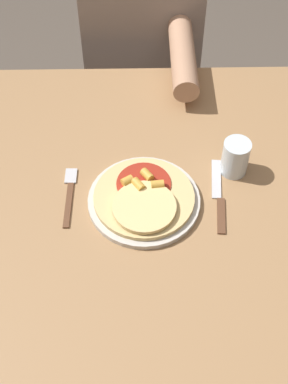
{
  "coord_description": "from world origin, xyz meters",
  "views": [
    {
      "loc": [
        -0.04,
        -0.76,
        1.75
      ],
      "look_at": [
        -0.03,
        -0.01,
        0.79
      ],
      "focal_mm": 50.0,
      "sensor_mm": 36.0,
      "label": 1
    }
  ],
  "objects_px": {
    "pizza": "(144,198)",
    "knife": "(219,197)",
    "fork": "(69,193)",
    "person_diner": "(143,50)",
    "dining_table": "(157,224)",
    "drinking_glass": "(235,157)",
    "plate": "(144,201)"
  },
  "relations": [
    {
      "from": "dining_table",
      "to": "fork",
      "type": "xyz_separation_m",
      "value": [
        -0.21,
        0.02,
        0.1
      ]
    },
    {
      "from": "plate",
      "to": "person_diner",
      "type": "distance_m",
      "value": 0.72
    },
    {
      "from": "dining_table",
      "to": "pizza",
      "type": "height_order",
      "value": "pizza"
    },
    {
      "from": "fork",
      "to": "plate",
      "type": "bearing_deg",
      "value": -9.77
    },
    {
      "from": "plate",
      "to": "pizza",
      "type": "xyz_separation_m",
      "value": [
        -0.0,
        -0.0,
        0.02
      ]
    },
    {
      "from": "plate",
      "to": "knife",
      "type": "bearing_deg",
      "value": 4.15
    },
    {
      "from": "pizza",
      "to": "knife",
      "type": "relative_size",
      "value": 1.06
    },
    {
      "from": "fork",
      "to": "person_diner",
      "type": "relative_size",
      "value": 0.16
    },
    {
      "from": "fork",
      "to": "knife",
      "type": "bearing_deg",
      "value": -2.85
    },
    {
      "from": "fork",
      "to": "knife",
      "type": "distance_m",
      "value": 0.35
    },
    {
      "from": "knife",
      "to": "drinking_glass",
      "type": "distance_m",
      "value": 0.1
    },
    {
      "from": "dining_table",
      "to": "knife",
      "type": "height_order",
      "value": "knife"
    },
    {
      "from": "plate",
      "to": "fork",
      "type": "relative_size",
      "value": 1.49
    },
    {
      "from": "pizza",
      "to": "fork",
      "type": "distance_m",
      "value": 0.18
    },
    {
      "from": "dining_table",
      "to": "fork",
      "type": "relative_size",
      "value": 7.32
    },
    {
      "from": "fork",
      "to": "person_diner",
      "type": "xyz_separation_m",
      "value": [
        0.18,
        0.68,
        -0.11
      ]
    },
    {
      "from": "drinking_glass",
      "to": "pizza",
      "type": "bearing_deg",
      "value": -155.36
    },
    {
      "from": "pizza",
      "to": "knife",
      "type": "bearing_deg",
      "value": 5.68
    },
    {
      "from": "pizza",
      "to": "person_diner",
      "type": "relative_size",
      "value": 0.21
    },
    {
      "from": "pizza",
      "to": "fork",
      "type": "bearing_deg",
      "value": 168.73
    },
    {
      "from": "knife",
      "to": "drinking_glass",
      "type": "height_order",
      "value": "drinking_glass"
    },
    {
      "from": "dining_table",
      "to": "fork",
      "type": "distance_m",
      "value": 0.23
    },
    {
      "from": "drinking_glass",
      "to": "fork",
      "type": "bearing_deg",
      "value": -170.56
    },
    {
      "from": "pizza",
      "to": "knife",
      "type": "xyz_separation_m",
      "value": [
        0.18,
        0.02,
        -0.02
      ]
    },
    {
      "from": "knife",
      "to": "person_diner",
      "type": "distance_m",
      "value": 0.73
    },
    {
      "from": "person_diner",
      "to": "plate",
      "type": "bearing_deg",
      "value": -90.65
    },
    {
      "from": "pizza",
      "to": "drinking_glass",
      "type": "height_order",
      "value": "drinking_glass"
    },
    {
      "from": "plate",
      "to": "drinking_glass",
      "type": "xyz_separation_m",
      "value": [
        0.22,
        0.1,
        0.04
      ]
    },
    {
      "from": "dining_table",
      "to": "person_diner",
      "type": "distance_m",
      "value": 0.71
    },
    {
      "from": "dining_table",
      "to": "person_diner",
      "type": "xyz_separation_m",
      "value": [
        -0.02,
        0.71,
        -0.01
      ]
    },
    {
      "from": "pizza",
      "to": "knife",
      "type": "distance_m",
      "value": 0.18
    },
    {
      "from": "plate",
      "to": "drinking_glass",
      "type": "height_order",
      "value": "drinking_glass"
    }
  ]
}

